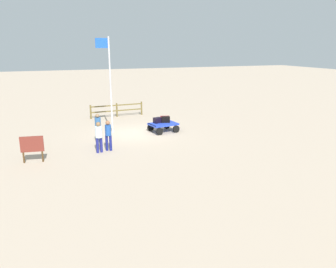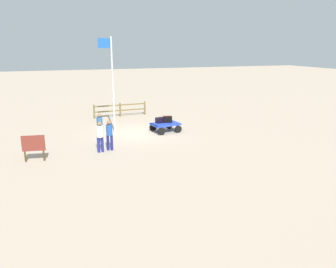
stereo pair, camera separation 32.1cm
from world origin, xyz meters
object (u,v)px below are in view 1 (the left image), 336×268
object	(u,v)px
worker_lead	(98,126)
worker_supervisor	(99,135)
flagpole	(109,78)
luggage_cart	(163,125)
signboard	(32,146)
worker_trailing	(108,134)
suitcase_navy	(157,120)
suitcase_tan	(166,120)
suitcase_maroon	(165,119)

from	to	relation	value
worker_lead	worker_supervisor	size ratio (longest dim) A/B	1.06
worker_supervisor	flagpole	size ratio (longest dim) A/B	0.27
worker_supervisor	worker_lead	bearing A→B (deg)	-97.76
flagpole	luggage_cart	bearing A→B (deg)	161.47
worker_supervisor	signboard	xyz separation A→B (m)	(3.14, 0.39, -0.13)
worker_lead	worker_trailing	size ratio (longest dim) A/B	1.06
suitcase_navy	worker_supervisor	bearing A→B (deg)	36.59
suitcase_tan	suitcase_maroon	size ratio (longest dim) A/B	0.92
suitcase_navy	signboard	bearing A→B (deg)	25.54
suitcase_tan	worker_lead	xyz separation A→B (m)	(4.49, 1.36, 0.24)
luggage_cart	worker_supervisor	world-z (taller)	worker_supervisor
suitcase_maroon	flagpole	bearing A→B (deg)	-11.02
suitcase_navy	worker_supervisor	distance (m)	5.22
luggage_cart	worker_lead	xyz separation A→B (m)	(4.24, 1.20, 0.57)
luggage_cart	worker_supervisor	xyz separation A→B (m)	(4.47, 2.85, 0.53)
suitcase_navy	worker_trailing	world-z (taller)	worker_trailing
worker_lead	flagpole	xyz separation A→B (m)	(-1.14, -2.24, 2.40)
worker_supervisor	suitcase_maroon	bearing A→B (deg)	-145.69
signboard	luggage_cart	bearing A→B (deg)	-156.89
suitcase_maroon	worker_trailing	distance (m)	5.23
worker_supervisor	flagpole	distance (m)	4.79
worker_supervisor	worker_trailing	bearing A→B (deg)	-161.46
worker_supervisor	flagpole	xyz separation A→B (m)	(-1.37, -3.89, 2.44)
signboard	suitcase_maroon	bearing A→B (deg)	-155.28
luggage_cart	worker_lead	world-z (taller)	worker_lead
suitcase_navy	flagpole	xyz separation A→B (m)	(2.82, -0.78, 2.65)
suitcase_navy	worker_supervisor	xyz separation A→B (m)	(4.19, 3.11, 0.22)
signboard	worker_trailing	bearing A→B (deg)	-171.22
flagpole	suitcase_maroon	bearing A→B (deg)	168.98
worker_lead	signboard	world-z (taller)	worker_lead
suitcase_tan	worker_supervisor	bearing A→B (deg)	32.64
suitcase_maroon	worker_trailing	xyz separation A→B (m)	(4.23, 3.06, 0.18)
luggage_cart	worker_supervisor	size ratio (longest dim) A/B	1.17
worker_supervisor	flagpole	world-z (taller)	flagpole
suitcase_maroon	flagpole	size ratio (longest dim) A/B	0.11
luggage_cart	suitcase_maroon	size ratio (longest dim) A/B	2.96
worker_lead	luggage_cart	bearing A→B (deg)	-164.24
suitcase_maroon	suitcase_navy	distance (m)	0.57
suitcase_navy	worker_trailing	bearing A→B (deg)	38.61
worker_lead	suitcase_tan	bearing A→B (deg)	-163.10
worker_lead	signboard	distance (m)	3.94
suitcase_tan	flagpole	distance (m)	4.35
luggage_cart	suitcase_navy	world-z (taller)	suitcase_navy
luggage_cart	worker_lead	bearing A→B (deg)	15.76
suitcase_tan	worker_trailing	xyz separation A→B (m)	(4.21, 2.85, 0.17)
worker_trailing	flagpole	xyz separation A→B (m)	(-0.86, -3.72, 2.46)
luggage_cart	suitcase_maroon	bearing A→B (deg)	-125.59
worker_lead	worker_trailing	xyz separation A→B (m)	(-0.28, 1.49, -0.06)
suitcase_maroon	suitcase_navy	xyz separation A→B (m)	(0.55, 0.13, -0.01)
suitcase_maroon	worker_lead	bearing A→B (deg)	19.28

